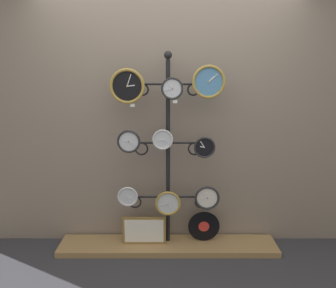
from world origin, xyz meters
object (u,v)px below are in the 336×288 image
object	(u,v)px
clock_middle_left	(129,141)
clock_bottom_right	(207,198)
clock_bottom_left	(128,196)
display_stand	(168,187)
clock_top_left	(127,86)
clock_top_center	(172,88)
picture_frame	(144,231)
clock_top_right	(209,82)
clock_middle_right	(205,147)
clock_bottom_center	(168,203)
clock_middle_center	(163,139)
vinyl_record	(204,226)

from	to	relation	value
clock_middle_left	clock_bottom_right	world-z (taller)	clock_middle_left
clock_bottom_left	clock_bottom_right	size ratio (longest dim) A/B	0.82
display_stand	clock_top_left	xyz separation A→B (m)	(-0.37, -0.10, 0.99)
display_stand	clock_top_center	distance (m)	0.98
clock_bottom_right	picture_frame	distance (m)	0.72
clock_top_left	clock_top_right	world-z (taller)	clock_top_right
clock_middle_right	clock_bottom_center	size ratio (longest dim) A/B	0.82
clock_top_center	clock_bottom_right	bearing A→B (deg)	1.08
clock_top_center	clock_bottom_right	distance (m)	1.10
clock_middle_center	display_stand	bearing A→B (deg)	56.89
clock_middle_left	clock_bottom_center	bearing A→B (deg)	-5.35
clock_middle_center	clock_top_right	bearing A→B (deg)	-1.44
vinyl_record	picture_frame	world-z (taller)	vinyl_record
clock_middle_left	picture_frame	world-z (taller)	clock_middle_left
display_stand	clock_bottom_center	world-z (taller)	display_stand
clock_middle_left	clock_bottom_center	world-z (taller)	clock_middle_left
clock_bottom_right	clock_top_center	bearing A→B (deg)	-178.92
clock_middle_left	clock_bottom_left	world-z (taller)	clock_middle_left
display_stand	clock_bottom_center	distance (m)	0.17
clock_top_left	clock_middle_right	xyz separation A→B (m)	(0.71, 0.03, -0.57)
clock_bottom_left	clock_bottom_right	world-z (taller)	clock_bottom_right
clock_middle_center	picture_frame	size ratio (longest dim) A/B	0.45
display_stand	clock_middle_right	bearing A→B (deg)	-11.77
clock_top_center	vinyl_record	world-z (taller)	clock_top_center
clock_middle_right	clock_bottom_center	world-z (taller)	clock_middle_right
clock_middle_right	clock_bottom_left	size ratio (longest dim) A/B	1.03
display_stand	clock_bottom_left	size ratio (longest dim) A/B	9.78
clock_top_left	clock_bottom_right	xyz separation A→B (m)	(0.75, -0.00, -1.07)
vinyl_record	clock_middle_right	bearing A→B (deg)	-109.34
display_stand	clock_middle_center	world-z (taller)	display_stand
clock_top_center	clock_middle_right	size ratio (longest dim) A/B	0.98
vinyl_record	clock_top_center	bearing A→B (deg)	-163.86
clock_top_center	clock_top_right	distance (m)	0.33
clock_middle_left	clock_middle_right	xyz separation A→B (m)	(0.71, 0.01, -0.06)
clock_top_right	clock_middle_left	xyz separation A→B (m)	(-0.73, 0.01, -0.55)
clock_bottom_right	vinyl_record	bearing A→B (deg)	98.42
clock_top_right	picture_frame	world-z (taller)	clock_top_right
clock_middle_center	clock_middle_right	distance (m)	0.40
display_stand	picture_frame	bearing A→B (deg)	-164.35
vinyl_record	clock_top_right	bearing A→B (deg)	-91.06
clock_top_left	clock_middle_center	bearing A→B (deg)	4.04
vinyl_record	clock_bottom_right	bearing A→B (deg)	-81.58
clock_bottom_right	picture_frame	size ratio (longest dim) A/B	0.56
vinyl_record	picture_frame	size ratio (longest dim) A/B	0.74
clock_top_left	clock_middle_center	size ratio (longest dim) A/B	1.63
clock_bottom_right	vinyl_record	world-z (taller)	clock_bottom_right
clock_middle_center	clock_bottom_center	size ratio (longest dim) A/B	0.78
clock_middle_right	vinyl_record	bearing A→B (deg)	70.66
clock_bottom_right	picture_frame	xyz separation A→B (m)	(-0.62, 0.03, -0.37)
clock_middle_center	picture_frame	xyz separation A→B (m)	(-0.19, 0.01, -0.94)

